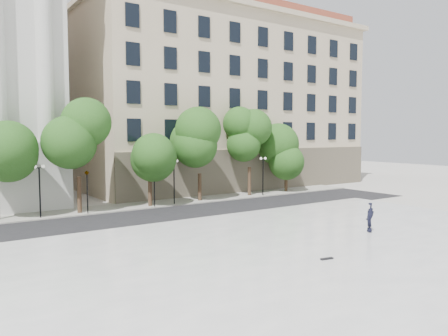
{
  "coord_description": "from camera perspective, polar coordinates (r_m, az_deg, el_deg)",
  "views": [
    {
      "loc": [
        -12.86,
        -13.6,
        6.61
      ],
      "look_at": [
        3.49,
        10.0,
        4.44
      ],
      "focal_mm": 35.0,
      "sensor_mm": 36.0,
      "label": 1
    }
  ],
  "objects": [
    {
      "name": "traffic_light_west",
      "position": [
        37.7,
        -17.47,
        -0.43
      ],
      "size": [
        0.35,
        1.58,
        4.14
      ],
      "color": "black",
      "rests_on": "ground"
    },
    {
      "name": "ground",
      "position": [
        19.85,
        8.48,
        -15.18
      ],
      "size": [
        160.0,
        160.0,
        0.0
      ],
      "primitive_type": "plane",
      "color": "beige",
      "rests_on": "ground"
    },
    {
      "name": "skateboard",
      "position": [
        22.71,
        13.28,
        -11.45
      ],
      "size": [
        0.72,
        0.31,
        0.07
      ],
      "primitive_type": "cube",
      "rotation": [
        0.0,
        0.0,
        -0.19
      ],
      "color": "black",
      "rests_on": "plaza"
    },
    {
      "name": "street_trees",
      "position": [
        39.92,
        -12.77,
        2.09
      ],
      "size": [
        46.65,
        4.92,
        7.7
      ],
      "color": "#382619",
      "rests_on": "ground"
    },
    {
      "name": "building_east",
      "position": [
        62.11,
        -2.71,
        8.5
      ],
      "size": [
        36.0,
        26.15,
        23.0
      ],
      "color": "beige",
      "rests_on": "ground"
    },
    {
      "name": "lamp_posts",
      "position": [
        38.72,
        -14.56,
        -1.25
      ],
      "size": [
        35.28,
        0.28,
        4.33
      ],
      "color": "black",
      "rests_on": "ground"
    },
    {
      "name": "plaza",
      "position": [
        21.95,
        2.98,
        -12.6
      ],
      "size": [
        44.0,
        22.0,
        0.45
      ],
      "primitive_type": "cube",
      "color": "white",
      "rests_on": "ground"
    },
    {
      "name": "far_sidewalk",
      "position": [
        40.27,
        -15.69,
        -5.2
      ],
      "size": [
        60.0,
        4.0,
        0.12
      ],
      "primitive_type": "cube",
      "color": "gray",
      "rests_on": "ground"
    },
    {
      "name": "traffic_light_east",
      "position": [
        39.91,
        -9.11,
        0.02
      ],
      "size": [
        0.85,
        1.67,
        4.16
      ],
      "color": "black",
      "rests_on": "ground"
    },
    {
      "name": "street",
      "position": [
        34.75,
        -12.43,
        -6.73
      ],
      "size": [
        60.0,
        8.0,
        0.02
      ],
      "primitive_type": "cube",
      "color": "black",
      "rests_on": "ground"
    },
    {
      "name": "person_lying",
      "position": [
        29.4,
        18.45,
        -7.49
      ],
      "size": [
        1.38,
        1.99,
        0.51
      ],
      "primitive_type": "imported",
      "rotation": [
        -1.54,
        0.0,
        0.42
      ],
      "color": "black",
      "rests_on": "plaza"
    }
  ]
}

